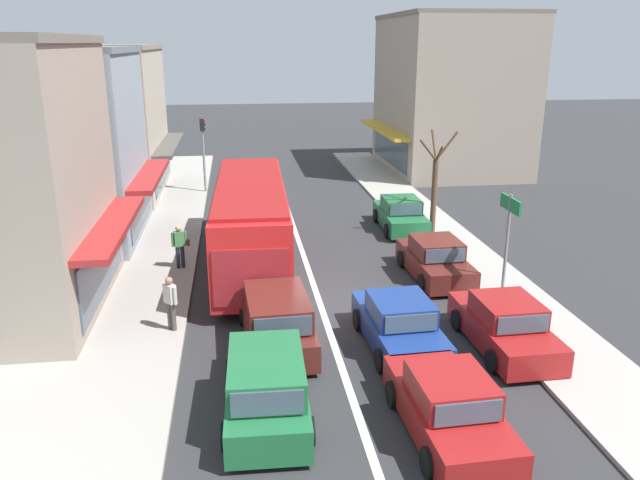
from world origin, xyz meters
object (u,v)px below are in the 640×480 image
at_px(parked_sedan_kerb_second, 435,260).
at_px(street_tree_right, 435,188).
at_px(directional_road_sign, 509,223).
at_px(parked_sedan_kerb_third, 400,215).
at_px(parked_sedan_kerb_front, 505,326).
at_px(wagon_adjacent_lane_trail, 266,385).
at_px(pedestrian_with_handbag_near, 180,244).
at_px(sedan_behind_bus_mid, 448,408).
at_px(traffic_light_downstreet, 203,143).
at_px(city_bus, 251,218).
at_px(wagon_queue_far_back, 277,319).
at_px(pedestrian_browsing_midblock, 170,300).
at_px(sedan_adjacent_lane_lead, 399,325).

height_order(parked_sedan_kerb_second, street_tree_right, street_tree_right).
bearing_deg(directional_road_sign, parked_sedan_kerb_third, 97.80).
height_order(parked_sedan_kerb_front, parked_sedan_kerb_third, same).
height_order(wagon_adjacent_lane_trail, pedestrian_with_handbag_near, pedestrian_with_handbag_near).
distance_m(directional_road_sign, pedestrian_with_handbag_near, 11.60).
xyz_separation_m(wagon_adjacent_lane_trail, parked_sedan_kerb_second, (6.47, 7.89, -0.08)).
bearing_deg(directional_road_sign, parked_sedan_kerb_second, 121.88).
height_order(sedan_behind_bus_mid, pedestrian_with_handbag_near, pedestrian_with_handbag_near).
relative_size(traffic_light_downstreet, street_tree_right, 0.92).
bearing_deg(sedan_behind_bus_mid, pedestrian_with_handbag_near, 120.17).
height_order(parked_sedan_kerb_front, directional_road_sign, directional_road_sign).
bearing_deg(wagon_adjacent_lane_trail, parked_sedan_kerb_third, 64.07).
relative_size(city_bus, parked_sedan_kerb_front, 2.58).
bearing_deg(wagon_queue_far_back, pedestrian_browsing_midblock, 160.81).
relative_size(sedan_behind_bus_mid, directional_road_sign, 1.18).
relative_size(sedan_adjacent_lane_lead, street_tree_right, 0.93).
xyz_separation_m(sedan_behind_bus_mid, parked_sedan_kerb_second, (2.65, 9.22, 0.00)).
bearing_deg(parked_sedan_kerb_third, sedan_adjacent_lane_lead, -104.97).
relative_size(wagon_adjacent_lane_trail, directional_road_sign, 1.26).
bearing_deg(directional_road_sign, street_tree_right, 90.21).
height_order(city_bus, pedestrian_browsing_midblock, city_bus).
height_order(sedan_adjacent_lane_lead, parked_sedan_kerb_front, same).
bearing_deg(traffic_light_downstreet, street_tree_right, -42.88).
bearing_deg(city_bus, traffic_light_downstreet, 100.23).
xyz_separation_m(sedan_adjacent_lane_lead, pedestrian_with_handbag_near, (-6.46, 6.98, 0.40)).
distance_m(parked_sedan_kerb_second, traffic_light_downstreet, 16.99).
bearing_deg(directional_road_sign, pedestrian_with_handbag_near, 157.78).
height_order(wagon_adjacent_lane_trail, parked_sedan_kerb_front, wagon_adjacent_lane_trail).
relative_size(wagon_adjacent_lane_trail, traffic_light_downstreet, 1.08).
distance_m(sedan_adjacent_lane_lead, parked_sedan_kerb_second, 5.73).
bearing_deg(street_tree_right, city_bus, -160.72).
height_order(sedan_behind_bus_mid, parked_sedan_kerb_third, same).
relative_size(traffic_light_downstreet, pedestrian_with_handbag_near, 2.58).
bearing_deg(parked_sedan_kerb_second, traffic_light_downstreet, 121.06).
distance_m(city_bus, sedan_behind_bus_mid, 12.09).
distance_m(wagon_adjacent_lane_trail, directional_road_sign, 9.87).
height_order(city_bus, sedan_adjacent_lane_lead, city_bus).
relative_size(city_bus, sedan_adjacent_lane_lead, 2.56).
xyz_separation_m(sedan_behind_bus_mid, pedestrian_with_handbag_near, (-6.47, 11.12, 0.40)).
height_order(parked_sedan_kerb_third, pedestrian_browsing_midblock, pedestrian_browsing_midblock).
bearing_deg(sedan_behind_bus_mid, wagon_adjacent_lane_trail, 160.86).
distance_m(sedan_adjacent_lane_lead, pedestrian_browsing_midblock, 6.55).
relative_size(parked_sedan_kerb_third, directional_road_sign, 1.18).
bearing_deg(parked_sedan_kerb_second, street_tree_right, 73.33).
bearing_deg(sedan_adjacent_lane_lead, parked_sedan_kerb_front, -8.97).
relative_size(directional_road_sign, street_tree_right, 0.79).
height_order(wagon_adjacent_lane_trail, sedan_adjacent_lane_lead, wagon_adjacent_lane_trail).
bearing_deg(parked_sedan_kerb_front, pedestrian_with_handbag_near, 141.47).
distance_m(sedan_behind_bus_mid, pedestrian_browsing_midblock, 8.60).
height_order(street_tree_right, pedestrian_browsing_midblock, street_tree_right).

